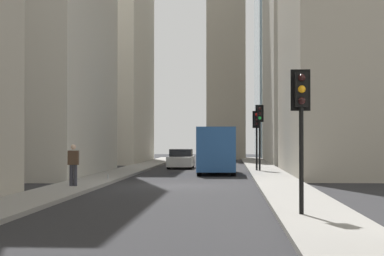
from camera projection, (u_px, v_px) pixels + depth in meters
name	position (u px, v px, depth m)	size (l,w,h in m)	color
ground_plane	(182.00, 186.00, 29.96)	(135.00, 135.00, 0.00)	#262628
sidewalk_right	(84.00, 184.00, 30.21)	(90.00, 2.20, 0.14)	gray
sidewalk_left	(281.00, 185.00, 29.70)	(90.00, 2.20, 0.14)	gray
building_left_far	(322.00, 44.00, 60.02)	(18.37, 10.50, 21.63)	#B7B2A5
building_right_far	(92.00, 43.00, 61.09)	(14.32, 10.00, 22.09)	beige
delivery_truck	(217.00, 150.00, 40.40)	(6.46, 2.25, 2.84)	#285699
sedan_white	(181.00, 159.00, 48.32)	(4.30, 1.78, 1.42)	silver
traffic_light_foreground	(301.00, 107.00, 17.28)	(0.43, 0.52, 3.81)	black
traffic_light_midblock	(257.00, 127.00, 42.33)	(0.43, 0.52, 3.82)	black
traffic_light_far_junction	(260.00, 122.00, 42.11)	(0.43, 0.52, 4.20)	black
pedestrian	(73.00, 163.00, 27.80)	(0.26, 0.44, 1.75)	#33333D
discarded_bottle	(108.00, 177.00, 32.95)	(0.07, 0.07, 0.27)	#999EA3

